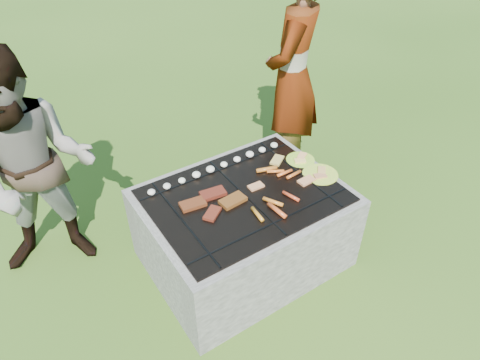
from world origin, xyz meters
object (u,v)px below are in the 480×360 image
object	(u,v)px
cook	(293,78)
plate_far	(300,160)
fire_pit	(244,231)
plate_near	(320,175)
bystander	(35,171)

from	to	relation	value
cook	plate_far	bearing A→B (deg)	21.76
fire_pit	plate_near	bearing A→B (deg)	-11.18
cook	bystander	size ratio (longest dim) A/B	1.17
fire_pit	cook	size ratio (longest dim) A/B	0.70
plate_near	bystander	distance (m)	1.87
plate_far	cook	world-z (taller)	cook
fire_pit	bystander	world-z (taller)	bystander
plate_near	cook	world-z (taller)	cook
plate_far	cook	size ratio (longest dim) A/B	0.14
plate_near	cook	bearing A→B (deg)	65.19
cook	bystander	bearing A→B (deg)	-37.62
plate_near	bystander	size ratio (longest dim) A/B	0.18
fire_pit	bystander	xyz separation A→B (m)	(-1.09, 0.74, 0.51)
fire_pit	cook	xyz separation A→B (m)	(0.93, 0.68, 0.65)
plate_far	cook	xyz separation A→B (m)	(0.37, 0.58, 0.32)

